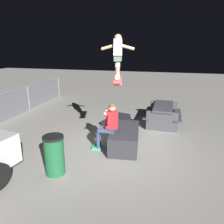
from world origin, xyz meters
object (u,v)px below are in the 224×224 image
ledge_box_main (125,138)px  kicker_ramp (117,122)px  person_sitting_on_ledge (108,124)px  trash_bin (54,155)px  picnic_table_back (163,112)px  skater_airborne (118,54)px  skateboard (118,80)px

ledge_box_main → kicker_ramp: size_ratio=1.44×
person_sitting_on_ledge → trash_bin: size_ratio=1.45×
person_sitting_on_ledge → picnic_table_back: 3.00m
skater_airborne → kicker_ramp: size_ratio=0.96×
ledge_box_main → trash_bin: (-1.85, 1.31, 0.21)m
person_sitting_on_ledge → ledge_box_main: bearing=-53.5°
trash_bin → skater_airborne: bearing=-33.6°
ledge_box_main → picnic_table_back: (2.29, -1.04, 0.22)m
skater_airborne → trash_bin: bearing=146.4°
skater_airborne → person_sitting_on_ledge: bearing=122.7°
ledge_box_main → skater_airborne: 2.46m
kicker_ramp → trash_bin: trash_bin is taller
skater_airborne → trash_bin: (-1.69, 1.12, -2.24)m
skateboard → trash_bin: 2.52m
skateboard → trash_bin: skateboard is taller
ledge_box_main → skateboard: (-0.22, 0.18, 1.76)m
ledge_box_main → skater_airborne: skater_airborne is taller
person_sitting_on_ledge → skater_airborne: size_ratio=1.24×
picnic_table_back → trash_bin: bearing=150.4°
trash_bin → ledge_box_main: bearing=-35.4°
ledge_box_main → skater_airborne: size_ratio=1.50×
ledge_box_main → kicker_ramp: ledge_box_main is taller
ledge_box_main → trash_bin: 2.28m
kicker_ramp → trash_bin: bearing=170.7°
person_sitting_on_ledge → skateboard: size_ratio=1.34×
skater_airborne → picnic_table_back: bearing=-26.7°
skateboard → picnic_table_back: size_ratio=0.60×
ledge_box_main → picnic_table_back: size_ratio=0.98×
skateboard → trash_bin: bearing=145.2°
ledge_box_main → kicker_ramp: bearing=20.1°
ledge_box_main → trash_bin: trash_bin is taller
person_sitting_on_ledge → kicker_ramp: (2.22, 0.27, -0.72)m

